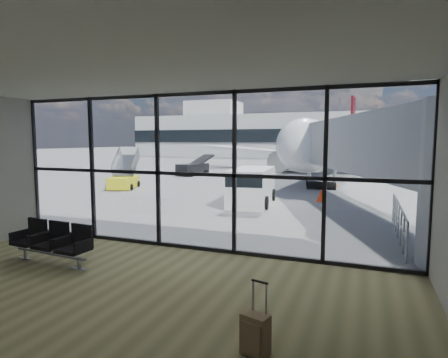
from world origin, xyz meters
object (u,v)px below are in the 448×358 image
Objects in this scene: seating_row at (54,240)px; suitcase at (255,334)px; airliner at (337,144)px; belt_loader at (193,169)px; service_van at (251,186)px; mobile_stairs at (124,181)px.

seating_row is 2.17× the size of suitcase.
belt_loader is (-11.73, -9.00, -2.15)m from airliner.
airliner is at bearing 107.98° from suitcase.
seating_row is 32.66m from airliner.
service_van is at bearing 82.42° from seating_row.
mobile_stairs is at bearing 146.58° from suitcase.
suitcase is 0.26× the size of belt_loader.
airliner is at bearing 37.51° from mobile_stairs.
service_van is at bearing -39.48° from belt_loader.
airliner is (-1.44, 34.48, 2.44)m from suitcase.
seating_row is 0.07× the size of airliner.
suitcase is at bearing -79.42° from service_van.
seating_row is 0.71× the size of mobile_stairs.
seating_row is at bearing 175.34° from suitcase.
mobile_stairs is (-12.06, -18.95, -2.26)m from airliner.
service_van is 10.12m from mobile_stairs.
suitcase is 28.69m from belt_loader.
mobile_stairs is at bearing -119.14° from airliner.
airliner is at bearing 52.17° from belt_loader.
service_van is 15.94m from belt_loader.
belt_loader is 9.95m from mobile_stairs.
belt_loader is (-9.33, 12.92, -0.29)m from service_van.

